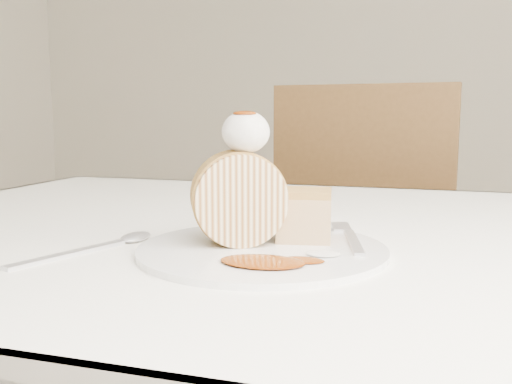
% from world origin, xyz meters
% --- Properties ---
extents(table, '(1.40, 0.90, 0.75)m').
position_xyz_m(table, '(0.00, 0.20, 0.66)').
color(table, white).
rests_on(table, ground).
extents(chair_far, '(0.50, 0.50, 0.97)m').
position_xyz_m(chair_far, '(-0.04, 1.03, 0.56)').
color(chair_far, brown).
rests_on(chair_far, ground).
extents(plate, '(0.31, 0.31, 0.01)m').
position_xyz_m(plate, '(-0.06, 0.05, 0.75)').
color(plate, white).
rests_on(plate, table).
extents(roulade_slice, '(0.12, 0.09, 0.10)m').
position_xyz_m(roulade_slice, '(-0.09, 0.06, 0.81)').
color(roulade_slice, beige).
rests_on(roulade_slice, plate).
extents(cake_chunk, '(0.07, 0.06, 0.05)m').
position_xyz_m(cake_chunk, '(-0.02, 0.10, 0.78)').
color(cake_chunk, '#B18343').
rests_on(cake_chunk, plate).
extents(whipped_cream, '(0.05, 0.05, 0.05)m').
position_xyz_m(whipped_cream, '(-0.08, 0.07, 0.88)').
color(whipped_cream, white).
rests_on(whipped_cream, roulade_slice).
extents(caramel_drizzle, '(0.03, 0.02, 0.01)m').
position_xyz_m(caramel_drizzle, '(-0.08, 0.06, 0.91)').
color(caramel_drizzle, '#6E2804').
rests_on(caramel_drizzle, whipped_cream).
extents(caramel_pool, '(0.09, 0.07, 0.00)m').
position_xyz_m(caramel_pool, '(-0.04, -0.01, 0.76)').
color(caramel_pool, '#6E2804').
rests_on(caramel_pool, plate).
extents(fork, '(0.06, 0.16, 0.00)m').
position_xyz_m(fork, '(0.04, 0.10, 0.76)').
color(fork, silver).
rests_on(fork, plate).
extents(spoon, '(0.08, 0.18, 0.00)m').
position_xyz_m(spoon, '(-0.25, -0.02, 0.75)').
color(spoon, silver).
rests_on(spoon, table).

